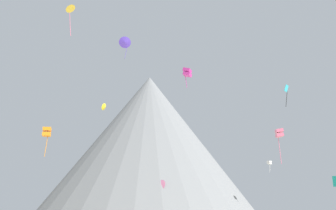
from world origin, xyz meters
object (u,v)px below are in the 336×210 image
(kite_magenta_high, at_px, (187,73))
(kite_yellow_mid, at_px, (104,107))
(kite_cyan_mid, at_px, (286,91))
(kite_pink_low, at_px, (161,185))
(kite_white_low, at_px, (269,163))
(kite_orange_mid, at_px, (47,132))
(kite_indigo_high, at_px, (125,42))
(kite_gold_high, at_px, (71,10))
(rock_massif, at_px, (145,147))
(kite_teal_low, at_px, (336,181))
(kite_rainbow_mid, at_px, (279,133))

(kite_magenta_high, bearing_deg, kite_yellow_mid, 108.63)
(kite_cyan_mid, bearing_deg, kite_pink_low, 138.63)
(kite_pink_low, distance_m, kite_white_low, 27.25)
(kite_orange_mid, height_order, kite_indigo_high, kite_indigo_high)
(kite_gold_high, relative_size, kite_pink_low, 0.87)
(rock_massif, distance_m, kite_teal_low, 66.90)
(kite_magenta_high, bearing_deg, kite_orange_mid, 126.07)
(kite_yellow_mid, height_order, kite_white_low, kite_yellow_mid)
(kite_pink_low, bearing_deg, rock_massif, 140.46)
(kite_cyan_mid, distance_m, kite_gold_high, 38.77)
(rock_massif, height_order, kite_yellow_mid, rock_massif)
(kite_orange_mid, bearing_deg, rock_massif, 154.62)
(kite_indigo_high, height_order, kite_cyan_mid, kite_indigo_high)
(kite_teal_low, distance_m, kite_orange_mid, 43.81)
(kite_gold_high, height_order, kite_pink_low, kite_gold_high)
(kite_indigo_high, bearing_deg, kite_teal_low, -37.14)
(kite_gold_high, bearing_deg, kite_white_low, -124.23)
(kite_indigo_high, distance_m, kite_magenta_high, 19.50)
(kite_pink_low, bearing_deg, kite_teal_low, -9.23)
(kite_rainbow_mid, height_order, kite_pink_low, kite_rainbow_mid)
(rock_massif, xyz_separation_m, kite_rainbow_mid, (19.94, -55.80, -7.55))
(kite_teal_low, relative_size, kite_indigo_high, 0.29)
(kite_indigo_high, xyz_separation_m, kite_gold_high, (-7.62, -19.99, -5.28))
(rock_massif, height_order, kite_cyan_mid, rock_massif)
(kite_indigo_high, bearing_deg, kite_rainbow_mid, -36.84)
(kite_teal_low, bearing_deg, kite_indigo_high, 52.39)
(kite_rainbow_mid, distance_m, kite_pink_low, 33.15)
(kite_indigo_high, height_order, kite_white_low, kite_indigo_high)
(kite_yellow_mid, relative_size, kite_rainbow_mid, 0.25)
(kite_teal_low, xyz_separation_m, kite_yellow_mid, (-34.82, 10.95, 13.58))
(kite_orange_mid, bearing_deg, kite_gold_high, 19.58)
(kite_magenta_high, distance_m, kite_rainbow_mid, 19.04)
(kite_white_low, bearing_deg, kite_rainbow_mid, 41.12)
(rock_massif, bearing_deg, kite_cyan_mid, -66.28)
(rock_massif, distance_m, kite_gold_high, 62.71)
(kite_yellow_mid, bearing_deg, kite_orange_mid, 150.66)
(kite_orange_mid, xyz_separation_m, kite_magenta_high, (22.65, 3.24, 12.21))
(kite_cyan_mid, relative_size, kite_pink_low, 0.67)
(kite_orange_mid, height_order, kite_rainbow_mid, kite_rainbow_mid)
(kite_rainbow_mid, bearing_deg, kite_cyan_mid, -41.08)
(kite_pink_low, bearing_deg, kite_white_low, 47.20)
(rock_massif, xyz_separation_m, kite_cyan_mid, (23.27, -52.97, 0.85))
(kite_cyan_mid, xyz_separation_m, kite_gold_high, (-36.87, -7.39, 9.41))
(rock_massif, bearing_deg, kite_orange_mid, -107.14)
(kite_teal_low, height_order, kite_indigo_high, kite_indigo_high)
(kite_teal_low, relative_size, kite_yellow_mid, 1.08)
(kite_teal_low, distance_m, kite_gold_high, 47.22)
(kite_yellow_mid, distance_m, kite_white_low, 44.57)
(kite_yellow_mid, xyz_separation_m, kite_white_low, (38.30, 21.88, -6.44))
(rock_massif, height_order, kite_orange_mid, rock_massif)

